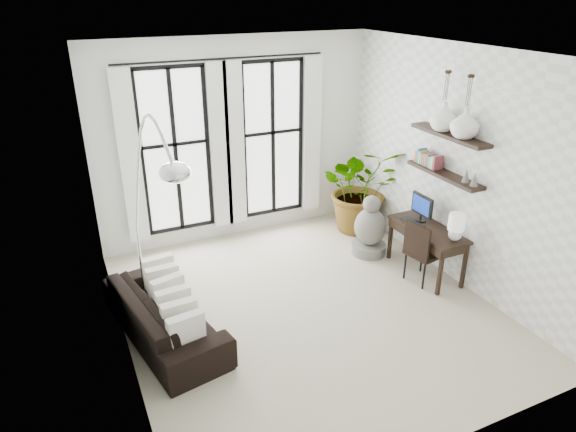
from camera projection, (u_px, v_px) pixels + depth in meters
floor at (307, 307)px, 6.72m from camera, size 5.00×5.00×0.00m
ceiling at (311, 53)px, 5.40m from camera, size 5.00×5.00×0.00m
wall_left at (111, 228)px, 5.20m from camera, size 0.00×5.00×5.00m
wall_right at (457, 168)px, 6.93m from camera, size 0.00×5.00×5.00m
wall_back at (237, 141)px, 8.13m from camera, size 4.50×0.00×4.50m
windows at (227, 146)px, 8.01m from camera, size 3.26×0.13×2.65m
wall_shelves at (444, 158)px, 6.91m from camera, size 0.25×1.30×0.60m
sofa at (164, 315)px, 6.05m from camera, size 1.16×2.16×0.60m
throw_pillows at (171, 298)px, 6.01m from camera, size 0.40×1.52×0.40m
plant at (361, 188)px, 8.58m from camera, size 1.66×1.55×1.50m
desk at (430, 232)px, 7.20m from camera, size 0.52×1.23×1.12m
desk_chair at (421, 249)px, 7.08m from camera, size 0.50×0.50×0.92m
arc_lamp at (151, 170)px, 5.71m from camera, size 0.77×1.02×2.61m
buddha at (370, 230)px, 7.91m from camera, size 0.54×0.54×0.97m
vase_a at (465, 123)px, 6.45m from camera, size 0.37×0.37×0.38m
vase_b at (444, 116)px, 6.78m from camera, size 0.37×0.37×0.38m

